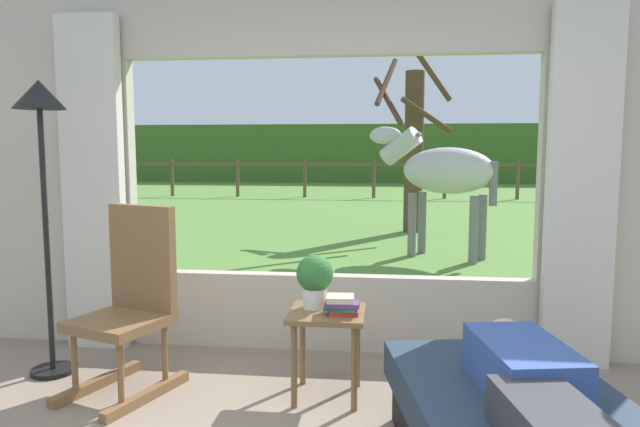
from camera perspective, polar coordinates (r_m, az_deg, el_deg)
back_wall_with_window at (r=4.19m, az=0.74°, el=3.41°), size 5.20×0.12×2.55m
curtain_panel_left at (r=4.56m, az=-21.12°, el=2.60°), size 0.44×0.10×2.40m
curtain_panel_right at (r=4.22m, az=23.99°, el=2.21°), size 0.44×0.10×2.40m
outdoor_pasture_lawn at (r=15.14m, az=5.03°, el=0.89°), size 36.00×21.68×0.02m
distant_hill_ridge at (r=24.91m, az=5.74°, el=5.80°), size 36.00×2.00×2.40m
reclining_person at (r=2.58m, az=19.99°, el=-15.56°), size 0.44×1.43×0.22m
rocking_chair at (r=3.77m, az=-17.83°, el=-8.09°), size 0.66×0.80×1.12m
side_table at (r=3.50m, az=0.69°, el=-10.93°), size 0.44×0.44×0.52m
potted_plant at (r=3.50m, az=-0.51°, el=-6.25°), size 0.22×0.22×0.32m
book_stack at (r=3.40m, az=2.10°, el=-8.84°), size 0.21×0.15×0.11m
floor_lamp_left at (r=4.11m, az=-25.42°, el=6.58°), size 0.32×0.32×1.89m
horse at (r=7.82m, az=11.73°, el=4.00°), size 1.75×1.16×1.73m
pasture_tree at (r=10.14m, az=8.97°, el=6.63°), size 1.33×1.46×3.28m
pasture_fence_line at (r=16.92m, az=5.24°, el=3.97°), size 16.10×0.10×1.10m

